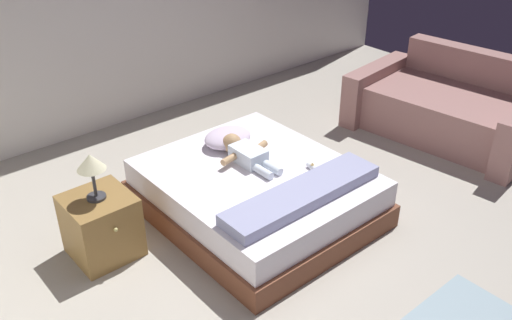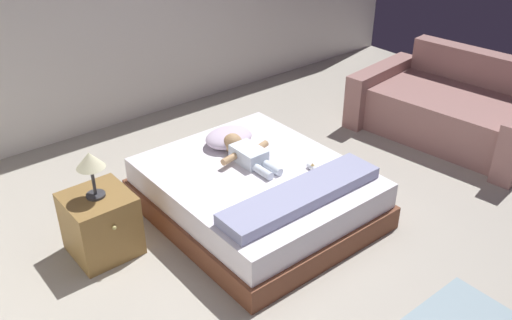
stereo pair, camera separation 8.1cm
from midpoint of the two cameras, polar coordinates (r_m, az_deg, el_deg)
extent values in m
plane|color=#A9A295|center=(4.24, 7.23, -9.37)|extent=(8.00, 8.00, 0.00)
cube|color=silver|center=(5.91, -13.92, 15.46)|extent=(8.00, 0.12, 2.55)
cube|color=brown|center=(4.56, 0.51, -4.45)|extent=(1.49, 1.74, 0.19)
cube|color=white|center=(4.45, 0.52, -2.30)|extent=(1.43, 1.67, 0.21)
ellipsoid|color=silver|center=(4.74, -2.32, 2.32)|extent=(0.42, 0.34, 0.14)
cube|color=silver|center=(4.49, -0.23, 0.54)|extent=(0.19, 0.29, 0.13)
sphere|color=tan|center=(4.63, -1.92, 1.76)|extent=(0.16, 0.16, 0.16)
cylinder|color=tan|center=(4.43, -2.23, 0.10)|extent=(0.16, 0.08, 0.06)
cylinder|color=tan|center=(4.61, 1.00, 1.38)|extent=(0.16, 0.09, 0.06)
cylinder|color=silver|center=(4.32, 1.23, -1.21)|extent=(0.06, 0.20, 0.06)
cylinder|color=silver|center=(4.37, 2.19, -0.79)|extent=(0.06, 0.20, 0.06)
cube|color=blue|center=(4.67, 1.06, 1.03)|extent=(0.07, 0.11, 0.01)
cube|color=white|center=(4.69, 0.37, 1.31)|extent=(0.02, 0.03, 0.01)
cube|color=#9B6E69|center=(6.00, 19.35, 4.16)|extent=(1.02, 1.50, 0.46)
cube|color=#9B6E69|center=(6.39, 21.75, 6.96)|extent=(0.37, 1.42, 0.80)
cube|color=#9B6E69|center=(6.30, 12.95, 6.97)|extent=(1.08, 0.33, 0.57)
cube|color=olive|center=(4.22, -15.10, -6.35)|extent=(0.46, 0.46, 0.49)
sphere|color=tan|center=(3.98, -13.77, -6.77)|extent=(0.03, 0.03, 0.03)
cylinder|color=#333338|center=(4.08, -15.56, -3.48)|extent=(0.14, 0.14, 0.02)
cylinder|color=#333338|center=(4.02, -15.79, -2.07)|extent=(0.02, 0.02, 0.22)
cone|color=beige|center=(3.94, -16.12, -0.01)|extent=(0.20, 0.20, 0.12)
cube|color=#9093B8|center=(4.04, 5.28, -3.57)|extent=(1.34, 0.31, 0.09)
cylinder|color=white|center=(4.41, 6.34, -0.81)|extent=(0.06, 0.12, 0.04)
cone|color=#E0BA6E|center=(4.40, 6.37, -0.44)|extent=(0.03, 0.03, 0.02)
camera|label=1|loc=(0.04, -89.47, 0.31)|focal=39.00mm
camera|label=2|loc=(0.04, 90.53, -0.31)|focal=39.00mm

